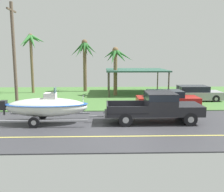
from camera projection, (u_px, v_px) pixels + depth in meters
ground at (119, 101)px, 22.97m from camera, size 36.00×22.00×0.11m
pickup_truck_towing at (160, 106)px, 15.47m from camera, size 5.98×2.07×1.86m
boat_on_trailer at (46, 107)px, 15.27m from camera, size 6.20×2.29×2.19m
parked_sedan_near at (194, 94)px, 22.74m from camera, size 4.51×1.90×1.38m
parked_sedan_far at (167, 99)px, 19.73m from camera, size 4.77×1.88×1.38m
carport_awning at (136, 71)px, 26.67m from camera, size 6.27×5.63×2.60m
palm_tree_near_left at (31, 46)px, 26.64m from camera, size 2.83×3.03×6.34m
palm_tree_near_right at (85, 53)px, 27.93m from camera, size 3.07×3.20×5.81m
palm_tree_mid at (116, 60)px, 25.22m from camera, size 3.19×3.55×4.90m
utility_pole at (14, 55)px, 18.89m from camera, size 0.24×1.80×7.92m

